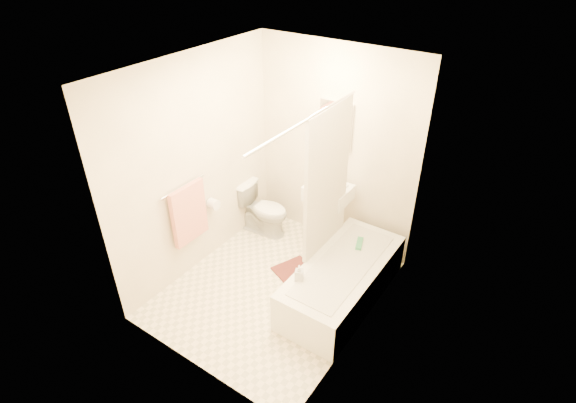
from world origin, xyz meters
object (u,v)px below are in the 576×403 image
Objects in this scene: bathtub at (342,281)px; bath_mat at (299,275)px; sink at (328,215)px; soap_bottle at (299,273)px; toilet at (264,209)px.

bath_mat is (-0.56, 0.02, -0.21)m from bathtub.
soap_bottle is (0.31, -1.09, 0.05)m from sink.
bathtub is 0.60m from bath_mat.
toilet is 1.50m from soap_bottle.
bath_mat is at bearing -124.03° from toilet.
sink is 5.69× the size of soap_bottle.
bath_mat is at bearing 123.02° from soap_bottle.
sink is 0.60× the size of bathtub.
soap_bottle is (-0.26, -0.44, 0.31)m from bathtub.
toilet reaches higher than bath_mat.
sink reaches higher than toilet.
toilet reaches higher than bathtub.
bathtub is at bearing -114.18° from toilet.
sink is (0.84, 0.15, 0.15)m from toilet.
sink is at bearing 90.75° from bath_mat.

